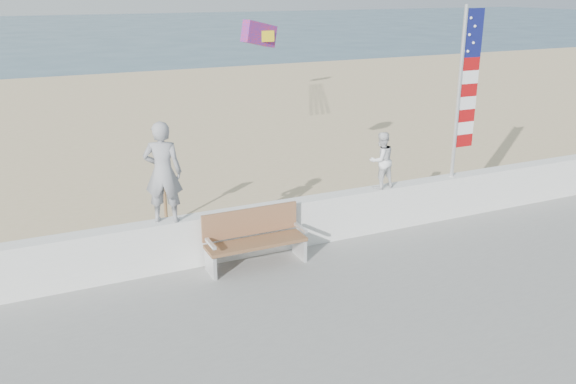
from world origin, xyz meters
The scene contains 9 objects.
ground centered at (0.00, 0.00, 0.00)m, with size 220.00×220.00×0.00m, color #315063.
sand centered at (0.00, 9.00, 0.04)m, with size 90.00×40.00×0.08m, color #CEB589.
seawall centered at (0.00, 2.00, 0.63)m, with size 30.00×0.35×0.90m, color white.
adult centered at (-2.02, 2.00, 1.96)m, with size 0.64×0.42×1.75m, color gray.
child centered at (2.33, 2.00, 1.65)m, with size 0.55×0.43×1.14m, color silver.
bench centered at (-0.58, 1.55, 0.69)m, with size 1.80×0.57×1.00m.
flag centered at (4.25, 2.00, 2.99)m, with size 0.50×0.08×3.50m.
parafoil_kite centered at (1.08, 5.17, 3.90)m, with size 0.96×0.56×0.64m.
sign centered at (-1.50, 4.27, 0.94)m, with size 0.32×0.07×1.46m.
Camera 1 is at (-4.23, -7.74, 4.92)m, focal length 38.00 mm.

